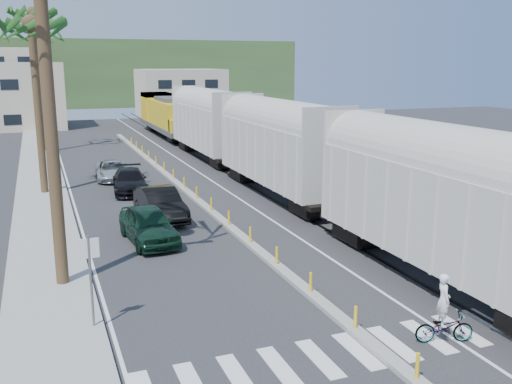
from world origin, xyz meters
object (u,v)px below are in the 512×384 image
at_px(street_sign, 90,269).
at_px(car_second, 160,204).
at_px(car_lead, 148,224).
at_px(cyclist, 444,321).

distance_m(street_sign, car_second, 12.61).
bearing_deg(car_lead, street_sign, -116.15).
xyz_separation_m(street_sign, car_lead, (3.20, 8.15, -1.16)).
bearing_deg(car_lead, cyclist, -68.53).
xyz_separation_m(car_lead, car_second, (1.28, 3.58, 0.00)).
bearing_deg(street_sign, car_second, 69.09).
distance_m(street_sign, car_lead, 8.84).
distance_m(car_lead, cyclist, 14.01).
distance_m(car_lead, car_second, 3.80).
height_order(car_second, cyclist, cyclist).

